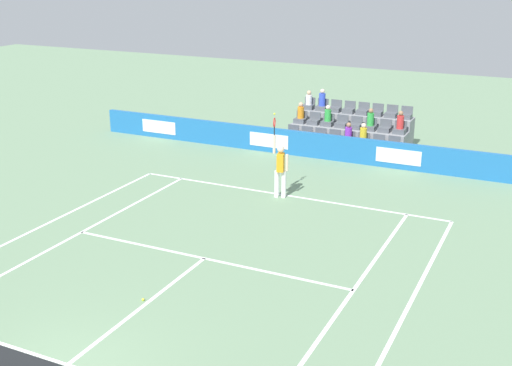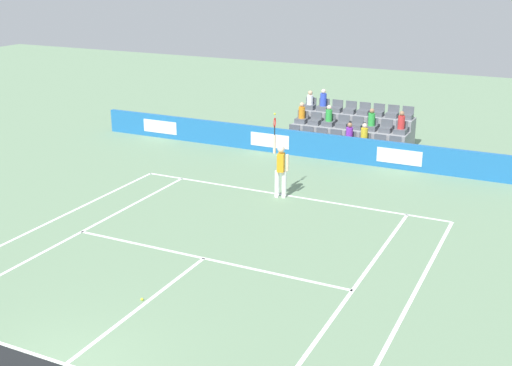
# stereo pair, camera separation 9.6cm
# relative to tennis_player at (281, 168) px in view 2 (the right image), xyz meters

# --- Properties ---
(line_baseline) EXTENTS (10.97, 0.10, 0.01)m
(line_baseline) POSITION_rel_tennis_player_xyz_m (-0.12, -0.20, -0.99)
(line_baseline) COLOR white
(line_baseline) RESTS_ON ground
(line_service) EXTENTS (8.23, 0.10, 0.01)m
(line_service) POSITION_rel_tennis_player_xyz_m (-0.12, 5.29, -0.99)
(line_service) COLOR white
(line_service) RESTS_ON ground
(line_centre_service) EXTENTS (0.10, 6.40, 0.01)m
(line_centre_service) POSITION_rel_tennis_player_xyz_m (-0.12, 8.49, -0.99)
(line_centre_service) COLOR white
(line_centre_service) RESTS_ON ground
(line_singles_sideline_left) EXTENTS (0.10, 11.89, 0.01)m
(line_singles_sideline_left) POSITION_rel_tennis_player_xyz_m (3.99, 5.75, -0.99)
(line_singles_sideline_left) COLOR white
(line_singles_sideline_left) RESTS_ON ground
(line_singles_sideline_right) EXTENTS (0.10, 11.89, 0.01)m
(line_singles_sideline_right) POSITION_rel_tennis_player_xyz_m (-4.24, 5.75, -0.99)
(line_singles_sideline_right) COLOR white
(line_singles_sideline_right) RESTS_ON ground
(line_doubles_sideline_left) EXTENTS (0.10, 11.89, 0.01)m
(line_doubles_sideline_left) POSITION_rel_tennis_player_xyz_m (5.36, 5.75, -0.99)
(line_doubles_sideline_left) COLOR white
(line_doubles_sideline_left) RESTS_ON ground
(line_doubles_sideline_right) EXTENTS (0.10, 11.89, 0.01)m
(line_doubles_sideline_right) POSITION_rel_tennis_player_xyz_m (-5.61, 5.75, -0.99)
(line_doubles_sideline_right) COLOR white
(line_doubles_sideline_right) RESTS_ON ground
(line_centre_mark) EXTENTS (0.10, 0.20, 0.01)m
(line_centre_mark) POSITION_rel_tennis_player_xyz_m (-0.12, -0.10, -0.99)
(line_centre_mark) COLOR white
(line_centre_mark) RESTS_ON ground
(sponsor_barrier) EXTENTS (21.52, 0.22, 1.01)m
(sponsor_barrier) POSITION_rel_tennis_player_xyz_m (-0.12, -4.83, -0.49)
(sponsor_barrier) COLOR #1E66AD
(sponsor_barrier) RESTS_ON ground
(tennis_player) EXTENTS (0.54, 0.41, 2.85)m
(tennis_player) POSITION_rel_tennis_player_xyz_m (0.00, 0.00, 0.00)
(tennis_player) COLOR white
(tennis_player) RESTS_ON ground
(stadium_stand) EXTENTS (4.96, 2.85, 2.21)m
(stadium_stand) POSITION_rel_tennis_player_xyz_m (-0.11, -7.14, -0.44)
(stadium_stand) COLOR gray
(stadium_stand) RESTS_ON ground
(loose_tennis_ball) EXTENTS (0.07, 0.07, 0.07)m
(loose_tennis_ball) POSITION_rel_tennis_player_xyz_m (0.02, 7.90, -0.96)
(loose_tennis_ball) COLOR #D1E533
(loose_tennis_ball) RESTS_ON ground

